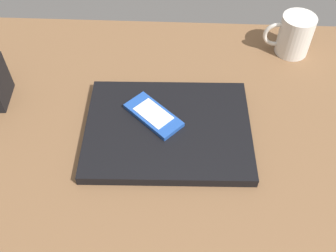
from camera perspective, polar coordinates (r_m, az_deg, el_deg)
The scene contains 4 objects.
desk_surface at distance 74.33cm, azimuth 3.42°, elevation -4.34°, with size 120.00×80.00×3.00cm, color brown.
laptop_closed at distance 74.89cm, azimuth 0.00°, elevation -0.49°, with size 31.32×23.92×1.99cm, color black.
cell_phone_on_laptop at distance 75.34cm, azimuth -2.15°, elevation 1.60°, with size 12.11×11.85×1.03cm.
coffee_mug at distance 94.43cm, azimuth 17.86°, elevation 12.50°, with size 10.90×7.46×9.26cm.
Camera 1 is at (2.48, 43.24, 61.91)cm, focal length 41.88 mm.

